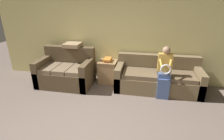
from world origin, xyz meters
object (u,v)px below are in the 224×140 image
couch_main (157,78)px  couch_side (66,72)px  side_shelf (108,71)px  book_stack (108,60)px  child_left_seated (165,71)px  throw_pillow (73,45)px

couch_main → couch_side: (-2.45, -0.16, 0.04)m
couch_side → side_shelf: bearing=17.2°
book_stack → child_left_seated: bearing=-19.7°
couch_side → throw_pillow: 0.77m
throw_pillow → couch_main: bearing=-3.9°
couch_main → throw_pillow: bearing=176.1°
book_stack → throw_pillow: throw_pillow is taller
side_shelf → couch_side: bearing=-162.8°
child_left_seated → throw_pillow: child_left_seated is taller
child_left_seated → throw_pillow: size_ratio=2.77×
child_left_seated → throw_pillow: 2.54m
book_stack → couch_main: bearing=-7.3°
couch_side → side_shelf: size_ratio=2.28×
couch_main → book_stack: 1.41m
couch_main → child_left_seated: 0.52m
couch_main → book_stack: (-1.35, 0.17, 0.36)m
couch_side → child_left_seated: bearing=-4.3°
side_shelf → throw_pillow: 1.22m
couch_main → couch_side: couch_side is taller
side_shelf → book_stack: size_ratio=1.97×
book_stack → throw_pillow: 1.05m
couch_side → throw_pillow: (0.11, 0.32, 0.70)m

